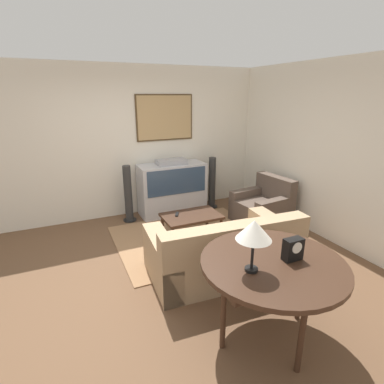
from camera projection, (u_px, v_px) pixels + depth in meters
name	position (u px, v px, depth m)	size (l,w,h in m)	color
ground_plane	(167.00, 267.00, 3.99)	(12.00, 12.00, 0.00)	brown
wall_back	(125.00, 143.00, 5.41)	(12.00, 0.10, 2.70)	silver
wall_right	(326.00, 152.00, 4.60)	(0.06, 12.00, 2.70)	silver
area_rug	(190.00, 238.00, 4.80)	(2.29, 1.86, 0.01)	#99704C
tv	(172.00, 188.00, 5.67)	(1.24, 0.55, 1.06)	#B7B7BC
couch	(223.00, 252.00, 3.80)	(1.89, 1.12, 0.82)	tan
armchair	(263.00, 208.00, 5.32)	(0.90, 0.92, 0.81)	brown
coffee_table	(191.00, 217.00, 4.74)	(0.91, 0.58, 0.38)	#3D2619
console_table	(273.00, 268.00, 2.62)	(1.27, 1.27, 0.82)	#3D2619
table_lamp	(254.00, 231.00, 2.35)	(0.29, 0.29, 0.45)	black
mantel_clock	(293.00, 249.00, 2.60)	(0.17, 0.10, 0.20)	black
remote	(177.00, 214.00, 4.73)	(0.11, 0.16, 0.02)	black
speaker_tower_left	(128.00, 195.00, 5.32)	(0.24, 0.24, 1.02)	black
speaker_tower_right	(212.00, 184.00, 5.98)	(0.24, 0.24, 1.02)	black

